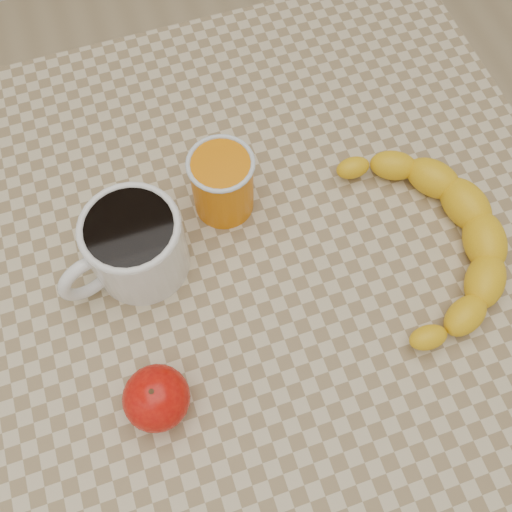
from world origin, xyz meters
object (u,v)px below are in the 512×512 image
object	(u,v)px
coffee_mug	(133,245)
orange_juice_glass	(222,183)
banana	(428,240)
apple	(156,398)
table	(256,290)

from	to	relation	value
coffee_mug	orange_juice_glass	distance (m)	0.13
coffee_mug	banana	distance (m)	0.33
orange_juice_glass	apple	distance (m)	0.25
apple	banana	bearing A→B (deg)	12.49
orange_juice_glass	apple	bearing A→B (deg)	-122.84
apple	banana	world-z (taller)	apple
coffee_mug	banana	bearing A→B (deg)	-15.45
orange_juice_glass	banana	xyz separation A→B (m)	(0.20, -0.14, -0.02)
table	orange_juice_glass	bearing A→B (deg)	96.98
table	orange_juice_glass	world-z (taller)	orange_juice_glass
banana	orange_juice_glass	bearing A→B (deg)	158.55
table	banana	world-z (taller)	banana
coffee_mug	banana	world-z (taller)	coffee_mug
table	orange_juice_glass	distance (m)	0.16
apple	banana	size ratio (longest dim) A/B	0.27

